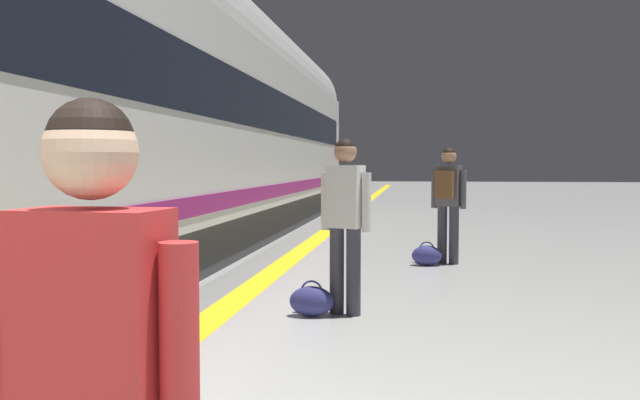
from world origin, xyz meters
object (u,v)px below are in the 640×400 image
object	(u,v)px
high_speed_train	(119,92)
passenger_near	(345,213)
duffel_bag_near	(312,301)
duffel_bag_mid	(427,255)
passenger_mid	(448,195)

from	to	relation	value
high_speed_train	passenger_near	distance (m)	4.38
passenger_near	duffel_bag_near	size ratio (longest dim) A/B	4.01
passenger_near	duffel_bag_mid	distance (m)	3.75
passenger_near	duffel_bag_near	bearing A→B (deg)	-157.09
high_speed_train	duffel_bag_mid	world-z (taller)	high_speed_train
duffel_bag_near	passenger_near	bearing A→B (deg)	22.91
duffel_bag_mid	passenger_near	bearing A→B (deg)	-103.58
high_speed_train	duffel_bag_near	distance (m)	4.59
passenger_mid	duffel_bag_mid	size ratio (longest dim) A/B	3.99
high_speed_train	duffel_bag_mid	distance (m)	4.99
passenger_near	duffel_bag_mid	xyz separation A→B (m)	(0.86, 3.55, -0.87)
duffel_bag_mid	passenger_mid	bearing A→B (deg)	36.72
passenger_mid	duffel_bag_mid	bearing A→B (deg)	-143.28
passenger_near	duffel_bag_mid	bearing A→B (deg)	76.42
high_speed_train	passenger_near	bearing A→B (deg)	-34.81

